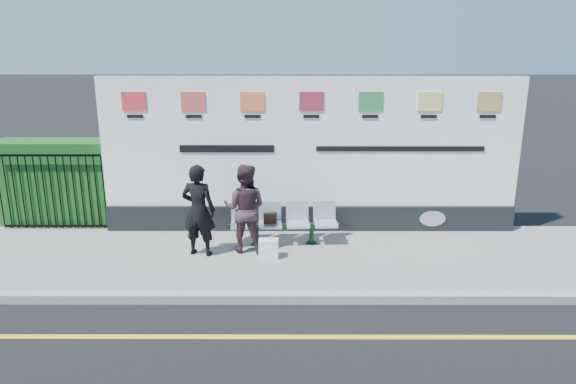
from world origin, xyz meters
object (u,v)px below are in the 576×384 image
at_px(billboard, 310,166).
at_px(woman_right, 245,208).
at_px(woman_left, 199,210).
at_px(bench, 284,234).

bearing_deg(billboard, woman_right, -137.14).
relative_size(billboard, woman_left, 4.87).
distance_m(billboard, woman_right, 1.71).
bearing_deg(woman_left, bench, -150.08).
relative_size(billboard, bench, 4.10).
bearing_deg(woman_right, woman_left, 21.06).
bearing_deg(billboard, woman_left, -147.12).
distance_m(bench, woman_right, 0.96).
bearing_deg(woman_left, billboard, -134.68).
height_order(bench, woman_left, woman_left).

